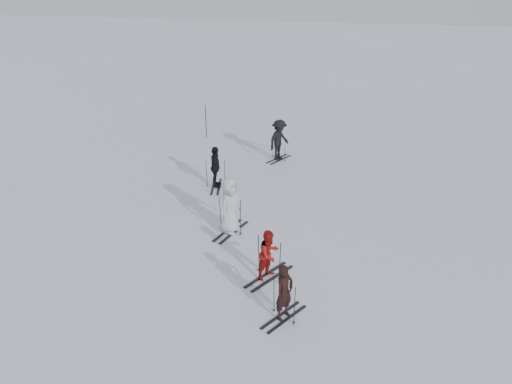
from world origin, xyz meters
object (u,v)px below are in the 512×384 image
skier_near_dark (284,293)px  skier_uphill_far (279,140)px  skier_red (269,255)px  skier_uphill_left (215,168)px  piste_marker (206,121)px  skier_grey (230,206)px

skier_near_dark → skier_uphill_far: size_ratio=0.84×
skier_red → skier_uphill_left: skier_uphill_left is taller
skier_near_dark → piste_marker: (-6.08, 13.41, 0.08)m
skier_uphill_far → piste_marker: skier_uphill_far is taller
skier_near_dark → skier_uphill_left: skier_uphill_left is taller
skier_red → skier_grey: (-1.76, 2.38, 0.23)m
skier_grey → skier_uphill_far: size_ratio=1.06×
skier_uphill_left → skier_uphill_far: 4.08m
skier_near_dark → skier_red: 1.86m
skier_near_dark → skier_red: skier_near_dark is taller
piste_marker → skier_uphill_far: bearing=-29.0°
skier_grey → skier_uphill_left: 3.76m
skier_red → piste_marker: 12.87m
piste_marker → skier_red: bearing=-65.3°
skier_near_dark → skier_grey: 4.79m
skier_red → skier_grey: 2.97m
skier_near_dark → skier_red: bearing=54.4°
skier_red → piste_marker: piste_marker is taller
skier_grey → skier_uphill_far: bearing=14.1°
skier_near_dark → skier_grey: (-2.46, 4.11, 0.20)m
skier_red → skier_uphill_far: bearing=39.4°
skier_uphill_far → skier_red: bearing=-143.3°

